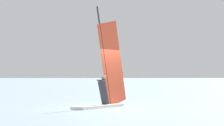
{
  "coord_description": "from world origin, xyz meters",
  "views": [
    {
      "loc": [
        -1.69,
        -17.63,
        1.28
      ],
      "look_at": [
        1.42,
        13.94,
        2.41
      ],
      "focal_mm": 65.29,
      "sensor_mm": 36.0,
      "label": 1
    }
  ],
  "objects": [
    {
      "name": "windsurfer",
      "position": [
        -0.26,
        -0.13,
        0.99
      ],
      "size": [
        2.55,
        2.82,
        4.33
      ],
      "rotation": [
        0.0,
        0.0,
        3.99
      ],
      "color": "white",
      "rests_on": "ground_plane"
    },
    {
      "name": "cargo_ship",
      "position": [
        88.25,
        877.14,
        9.97
      ],
      "size": [
        26.19,
        150.87,
        35.23
      ],
      "rotation": [
        0.0,
        0.0,
        4.74
      ],
      "color": "#3F444C",
      "rests_on": "ground_plane"
    },
    {
      "name": "ground_plane",
      "position": [
        0.0,
        0.0,
        0.0
      ],
      "size": [
        4000.0,
        4000.0,
        0.0
      ],
      "primitive_type": "plane",
      "color": "gray"
    }
  ]
}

